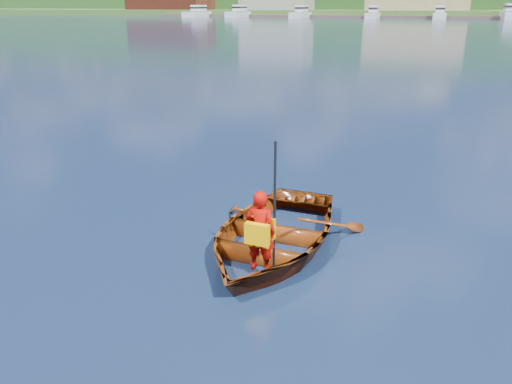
% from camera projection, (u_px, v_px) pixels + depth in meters
% --- Properties ---
extents(ground, '(600.00, 600.00, 0.00)m').
position_uv_depth(ground, '(355.00, 259.00, 7.51)').
color(ground, '#0D2045').
rests_on(ground, ground).
extents(rowboat, '(2.74, 3.72, 0.75)m').
position_uv_depth(rowboat, '(272.00, 234.00, 7.81)').
color(rowboat, brown).
rests_on(rowboat, ground).
extents(child_paddler, '(0.44, 0.35, 1.84)m').
position_uv_depth(child_paddler, '(260.00, 231.00, 6.81)').
color(child_paddler, '#B60A03').
rests_on(child_paddler, ground).
extents(dock, '(160.05, 8.38, 0.80)m').
position_uv_depth(dock, '(415.00, 17.00, 139.92)').
color(dock, '#50423A').
rests_on(dock, ground).
extents(marina_yachts, '(142.89, 13.96, 4.21)m').
position_uv_depth(marina_yachts, '(423.00, 14.00, 134.86)').
color(marina_yachts, silver).
rests_on(marina_yachts, ground).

